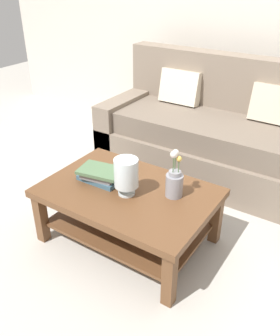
{
  "coord_description": "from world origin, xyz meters",
  "views": [
    {
      "loc": [
        1.2,
        -2.06,
        1.77
      ],
      "look_at": [
        -0.01,
        -0.22,
        0.53
      ],
      "focal_mm": 38.69,
      "sensor_mm": 36.0,
      "label": 1
    }
  ],
  "objects_px": {
    "couch": "(217,136)",
    "book_stack_main": "(101,175)",
    "flower_pitcher": "(174,182)",
    "coffee_table": "(128,204)",
    "glass_hurricane_vase": "(126,174)"
  },
  "relations": [
    {
      "from": "couch",
      "to": "book_stack_main",
      "type": "relative_size",
      "value": 6.53
    },
    {
      "from": "couch",
      "to": "flower_pitcher",
      "type": "distance_m",
      "value": 1.22
    },
    {
      "from": "coffee_table",
      "to": "flower_pitcher",
      "type": "xyz_separation_m",
      "value": [
        0.29,
        0.11,
        0.22
      ]
    },
    {
      "from": "glass_hurricane_vase",
      "to": "flower_pitcher",
      "type": "xyz_separation_m",
      "value": [
        0.27,
        0.16,
        -0.05
      ]
    },
    {
      "from": "coffee_table",
      "to": "glass_hurricane_vase",
      "type": "xyz_separation_m",
      "value": [
        0.02,
        -0.04,
        0.27
      ]
    },
    {
      "from": "coffee_table",
      "to": "book_stack_main",
      "type": "bearing_deg",
      "value": -178.28
    },
    {
      "from": "flower_pitcher",
      "to": "couch",
      "type": "bearing_deg",
      "value": 98.8
    },
    {
      "from": "glass_hurricane_vase",
      "to": "flower_pitcher",
      "type": "relative_size",
      "value": 0.77
    },
    {
      "from": "book_stack_main",
      "to": "flower_pitcher",
      "type": "xyz_separation_m",
      "value": [
        0.52,
        0.12,
        0.06
      ]
    },
    {
      "from": "book_stack_main",
      "to": "flower_pitcher",
      "type": "bearing_deg",
      "value": 12.85
    },
    {
      "from": "couch",
      "to": "coffee_table",
      "type": "xyz_separation_m",
      "value": [
        -0.11,
        -1.3,
        -0.05
      ]
    },
    {
      "from": "coffee_table",
      "to": "book_stack_main",
      "type": "xyz_separation_m",
      "value": [
        -0.23,
        -0.01,
        0.17
      ]
    },
    {
      "from": "book_stack_main",
      "to": "glass_hurricane_vase",
      "type": "height_order",
      "value": "glass_hurricane_vase"
    },
    {
      "from": "glass_hurricane_vase",
      "to": "flower_pitcher",
      "type": "distance_m",
      "value": 0.32
    },
    {
      "from": "book_stack_main",
      "to": "glass_hurricane_vase",
      "type": "xyz_separation_m",
      "value": [
        0.25,
        -0.04,
        0.1
      ]
    }
  ]
}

